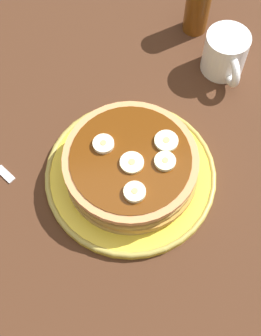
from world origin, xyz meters
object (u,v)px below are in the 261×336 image
banana_slice_3 (166,141)px  coffee_mug (226,54)px  plate (130,175)px  banana_slice_0 (129,163)px  banana_slice_2 (103,144)px  pancake_stack (133,166)px  syrup_bottle (198,5)px  banana_slice_1 (165,161)px  banana_slice_4 (135,192)px

banana_slice_3 → coffee_mug: 22.32cm
plate → banana_slice_3: size_ratio=7.54×
plate → banana_slice_3: 8.48cm
banana_slice_0 → banana_slice_2: (-3.86, -3.09, 0.08)cm
pancake_stack → banana_slice_2: banana_slice_2 is taller
banana_slice_2 → syrup_bottle: bearing=139.9°
pancake_stack → banana_slice_1: 5.60cm
banana_slice_1 → banana_slice_3: (-3.29, 0.96, -0.03)cm
pancake_stack → banana_slice_0: 3.11cm
syrup_bottle → banana_slice_2: bearing=-40.1°
banana_slice_1 → banana_slice_2: size_ratio=0.99×
plate → banana_slice_1: bearing=70.2°
pancake_stack → banana_slice_0: banana_slice_0 is taller
banana_slice_0 → banana_slice_4: banana_slice_4 is taller
pancake_stack → banana_slice_2: size_ratio=6.54×
banana_slice_2 → banana_slice_4: 9.06cm
coffee_mug → banana_slice_4: bearing=-41.4°
banana_slice_4 → syrup_bottle: (-34.20, 18.60, -1.11)cm
banana_slice_1 → syrup_bottle: (-30.25, 13.27, -1.04)cm
pancake_stack → banana_slice_3: 6.39cm
banana_slice_4 → coffee_mug: size_ratio=0.30×
plate → banana_slice_0: banana_slice_0 is taller
syrup_bottle → pancake_stack: bearing=-31.8°
banana_slice_4 → banana_slice_2: bearing=-160.8°
plate → syrup_bottle: size_ratio=2.10×
banana_slice_0 → coffee_mug: bearing=132.4°
banana_slice_0 → banana_slice_4: size_ratio=1.11×
banana_slice_0 → banana_slice_4: (4.70, -0.11, 0.12)cm
pancake_stack → banana_slice_0: bearing=-40.6°
pancake_stack → coffee_mug: size_ratio=1.97×
banana_slice_4 → syrup_bottle: 38.95cm
plate → banana_slice_2: banana_slice_2 is taller
plate → banana_slice_1: size_ratio=8.55×
pancake_stack → banana_slice_4: 6.39cm
banana_slice_2 → syrup_bottle: 33.53cm
banana_slice_0 → coffee_mug: size_ratio=0.33×
pancake_stack → banana_slice_2: (-2.98, -3.84, 2.97)cm
coffee_mug → banana_slice_1: bearing=-38.3°
pancake_stack → syrup_bottle: (-28.62, 17.74, 1.90)cm
banana_slice_3 → coffee_mug: bearing=138.4°
banana_slice_4 → syrup_bottle: size_ratio=0.25×
banana_slice_1 → banana_slice_3: 3.43cm
plate → coffee_mug: size_ratio=2.54×
banana_slice_4 → banana_slice_0: bearing=178.7°
plate → banana_slice_4: banana_slice_4 is taller
plate → banana_slice_0: size_ratio=7.64×
pancake_stack → banana_slice_1: bearing=70.0°
banana_slice_0 → banana_slice_4: bearing=-1.3°
plate → banana_slice_1: 7.92cm
banana_slice_0 → coffee_mug: (-19.09, 20.89, -2.82)cm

